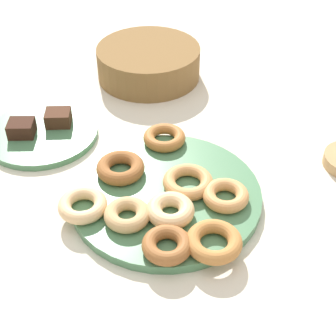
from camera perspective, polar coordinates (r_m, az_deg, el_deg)
ground_plane at (r=0.90m, az=-0.24°, el=-3.53°), size 2.40×2.40×0.00m
donut_plate at (r=0.89m, az=-0.24°, el=-3.13°), size 0.34×0.34×0.02m
donut_0 at (r=0.89m, az=2.30°, el=-1.61°), size 0.12×0.12×0.02m
donut_1 at (r=0.84m, az=0.28°, el=-4.88°), size 0.10×0.10×0.03m
donut_2 at (r=0.92m, az=-5.48°, el=0.02°), size 0.11×0.11×0.03m
donut_3 at (r=0.79m, az=5.30°, el=-8.42°), size 0.11×0.11×0.02m
donut_4 at (r=0.99m, az=-0.41°, el=3.50°), size 0.12×0.12×0.02m
donut_5 at (r=0.87m, az=6.63°, el=-3.16°), size 0.09×0.09×0.02m
donut_6 at (r=0.83m, az=-4.71°, el=-5.36°), size 0.10×0.10×0.02m
donut_7 at (r=0.86m, az=-9.76°, el=-4.23°), size 0.10×0.10×0.02m
donut_8 at (r=0.79m, az=-0.12°, el=-8.82°), size 0.11×0.11×0.02m
cake_plate at (r=1.08m, az=-14.22°, el=3.88°), size 0.23×0.23×0.01m
brownie_near at (r=1.06m, az=-16.46°, el=4.40°), size 0.06×0.05×0.03m
brownie_far at (r=1.08m, az=-12.47°, el=5.65°), size 0.06×0.05×0.03m
basket at (r=1.24m, az=-2.24°, el=12.00°), size 0.31×0.31×0.08m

